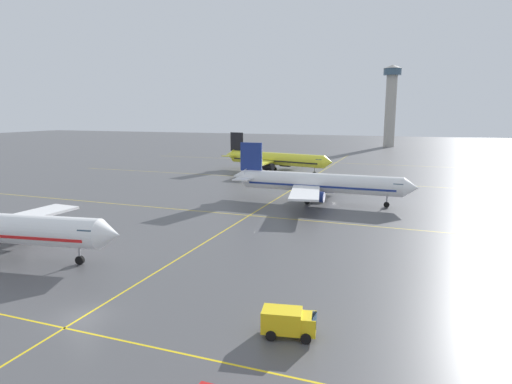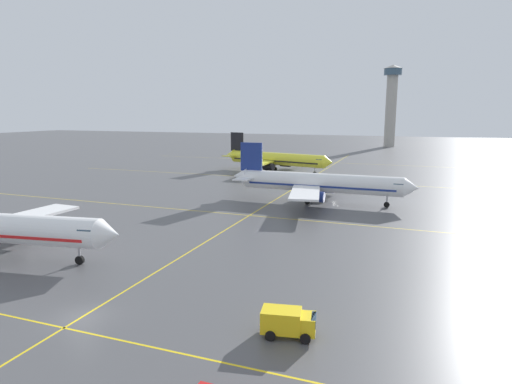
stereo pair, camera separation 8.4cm
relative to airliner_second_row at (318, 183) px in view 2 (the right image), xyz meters
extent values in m
plane|color=#4C4C4F|center=(-8.29, -52.95, -3.76)|extent=(600.00, 600.00, 0.00)
cone|color=white|center=(-13.85, -42.25, -0.06)|extent=(2.83, 3.67, 3.35)
cube|color=white|center=(-31.31, -37.24, -0.60)|extent=(5.40, 13.74, 0.36)
cylinder|color=#4C4C51|center=(-29.79, -40.01, -1.77)|extent=(3.32, 2.34, 1.89)
cube|color=#385166|center=(-15.90, -42.57, 0.43)|extent=(2.09, 3.36, 0.63)
cylinder|color=#99999E|center=(-17.68, -42.85, -2.27)|extent=(0.25, 0.25, 1.49)
cylinder|color=black|center=(-17.68, -42.85, -3.26)|extent=(1.04, 0.55, 0.99)
cylinder|color=white|center=(0.50, 0.00, 0.07)|extent=(29.85, 3.74, 3.54)
cone|color=white|center=(16.62, -0.11, 0.07)|extent=(2.45, 3.49, 3.47)
cone|color=white|center=(-15.91, 0.10, 0.44)|extent=(3.00, 3.38, 3.36)
cube|color=navy|center=(-13.48, 0.09, 4.45)|extent=(4.48, 0.36, 5.59)
cube|color=white|center=(-13.97, -2.70, 0.44)|extent=(3.01, 4.87, 0.22)
cube|color=white|center=(-13.93, 2.89, 0.44)|extent=(3.01, 4.87, 0.22)
cube|color=white|center=(-0.48, -7.92, -0.49)|extent=(7.56, 14.67, 0.37)
cube|color=white|center=(-0.38, 7.93, -0.49)|extent=(7.73, 14.70, 0.37)
cylinder|color=navy|center=(0.65, -4.85, -1.70)|extent=(3.18, 1.98, 1.96)
cylinder|color=navy|center=(0.72, 4.84, -1.70)|extent=(3.18, 1.98, 1.96)
cube|color=#385166|center=(14.48, -0.09, 0.58)|extent=(1.70, 3.27, 0.65)
cube|color=navy|center=(0.50, 0.00, -0.38)|extent=(27.46, 3.76, 0.34)
cylinder|color=#99999E|center=(12.62, -0.08, -2.22)|extent=(0.26, 0.26, 1.54)
cylinder|color=black|center=(12.62, -0.08, -3.24)|extent=(1.03, 0.43, 1.03)
cylinder|color=#99999E|center=(-1.38, -2.41, -2.22)|extent=(0.26, 0.26, 1.54)
cylinder|color=black|center=(-1.38, -2.41, -3.24)|extent=(1.03, 0.43, 1.03)
cylinder|color=#99999E|center=(-1.35, 2.43, -2.22)|extent=(0.26, 0.26, 1.54)
cylinder|color=black|center=(-1.35, 2.43, -3.24)|extent=(1.03, 0.43, 1.03)
cylinder|color=yellow|center=(-20.23, 37.80, 0.04)|extent=(29.64, 10.03, 3.51)
cone|color=yellow|center=(-4.63, 34.23, 0.04)|extent=(3.11, 3.89, 3.44)
cone|color=yellow|center=(-36.09, 41.43, 0.41)|extent=(3.63, 3.92, 3.34)
cube|color=black|center=(-33.75, 40.89, 4.38)|extent=(4.40, 1.32, 5.55)
cube|color=yellow|center=(-34.82, 38.29, 0.41)|extent=(3.96, 5.35, 0.22)
cube|color=yellow|center=(-33.58, 43.70, 0.41)|extent=(3.96, 5.35, 0.22)
cube|color=yellow|center=(-22.88, 30.34, -0.52)|extent=(5.02, 13.95, 0.37)
cube|color=yellow|center=(-19.37, 45.67, -0.52)|extent=(10.20, 14.61, 0.37)
cylinder|color=black|center=(-21.12, 33.07, -1.72)|extent=(3.50, 2.60, 1.94)
cylinder|color=black|center=(-18.97, 42.44, -1.72)|extent=(3.50, 2.60, 1.94)
cube|color=#385166|center=(-6.70, 34.70, 0.55)|extent=(2.34, 3.52, 0.65)
cube|color=black|center=(-20.23, 37.80, -0.40)|extent=(27.34, 9.54, 0.33)
cylinder|color=#99999E|center=(-8.50, 35.11, -2.23)|extent=(0.26, 0.26, 1.53)
cylinder|color=black|center=(-8.50, 35.11, -3.25)|extent=(1.08, 0.63, 1.02)
cylinder|color=#99999E|center=(-22.57, 35.86, -2.23)|extent=(0.26, 0.26, 1.53)
cylinder|color=black|center=(-22.57, 35.86, -3.25)|extent=(1.08, 0.63, 1.02)
cylinder|color=#99999E|center=(-21.49, 40.55, -2.23)|extent=(0.26, 0.26, 1.53)
cylinder|color=black|center=(-21.49, 40.55, -3.25)|extent=(1.08, 0.63, 1.02)
cube|color=yellow|center=(-8.29, -54.95, -3.75)|extent=(137.88, 0.20, 0.01)
cube|color=yellow|center=(-8.29, -14.42, -3.75)|extent=(137.88, 0.20, 0.01)
cube|color=yellow|center=(-8.29, 26.12, -3.75)|extent=(137.88, 0.20, 0.01)
cube|color=yellow|center=(-8.29, 66.65, -3.75)|extent=(137.88, 0.20, 0.01)
cube|color=yellow|center=(-8.29, 5.85, -3.75)|extent=(0.20, 178.34, 0.01)
cube|color=yellow|center=(8.19, -50.03, -2.51)|extent=(3.29, 2.41, 1.70)
cube|color=yellow|center=(10.10, -49.68, -2.66)|extent=(1.60, 2.00, 1.40)
cube|color=#385166|center=(10.60, -49.59, -2.31)|extent=(0.64, 1.64, 0.70)
cylinder|color=black|center=(10.23, -50.62, -3.36)|extent=(0.84, 0.42, 0.80)
cylinder|color=black|center=(9.89, -48.75, -3.36)|extent=(0.84, 0.42, 0.80)
cylinder|color=black|center=(7.67, -51.09, -3.36)|extent=(0.84, 0.42, 0.80)
cylinder|color=black|center=(7.33, -49.22, -3.36)|extent=(0.84, 0.42, 0.80)
cylinder|color=#ADA89E|center=(3.92, 146.10, 13.51)|extent=(5.20, 5.20, 34.53)
cylinder|color=#385166|center=(3.92, 146.10, 32.37)|extent=(8.40, 8.40, 3.20)
cone|color=#ADA89E|center=(3.92, 146.10, 34.87)|extent=(8.82, 8.82, 1.80)
camera|label=1|loc=(16.96, -79.39, 13.06)|focal=30.34mm
camera|label=2|loc=(17.04, -79.36, 13.06)|focal=30.34mm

